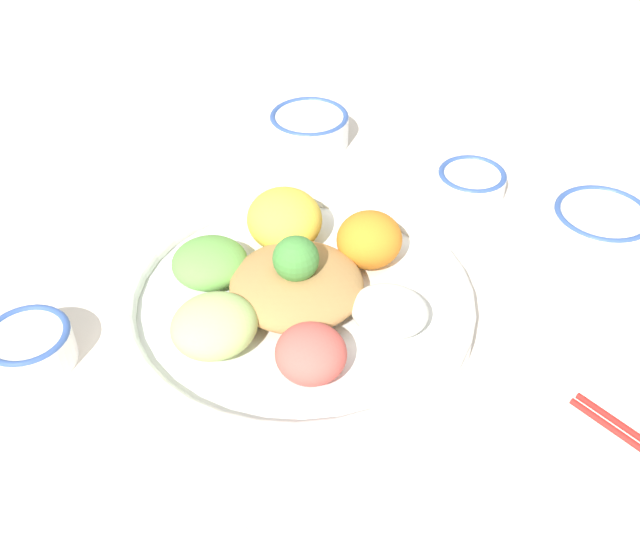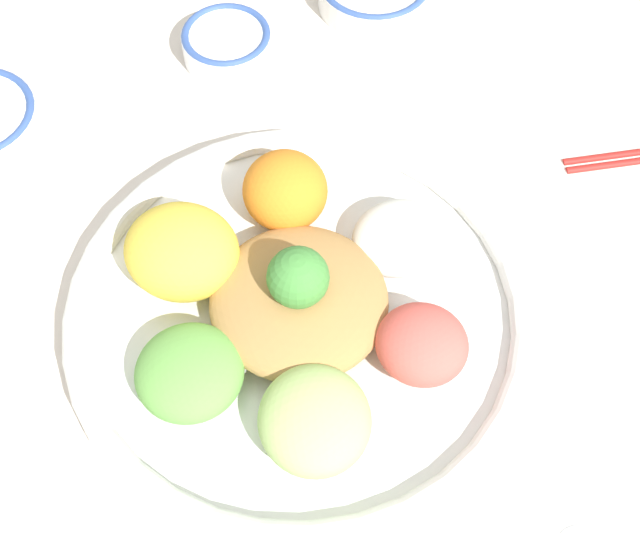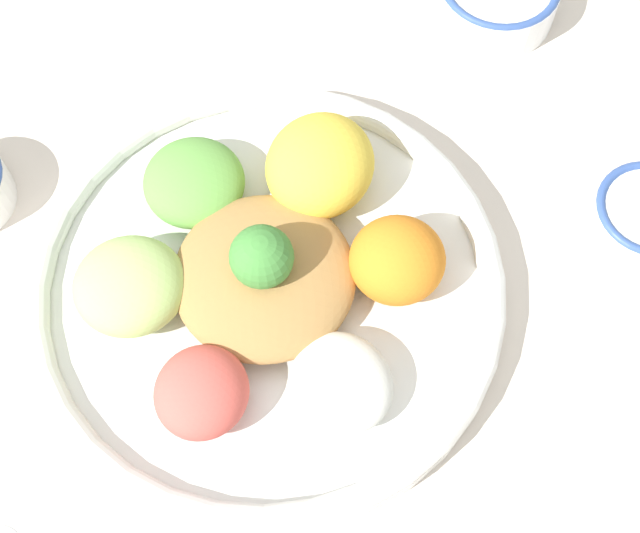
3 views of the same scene
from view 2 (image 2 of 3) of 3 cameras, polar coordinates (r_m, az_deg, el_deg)
name	(u,v)px [view 2 (image 2 of 3)]	position (r m, az deg, el deg)	size (l,w,h in m)	color
ground_plane	(293,349)	(0.72, -1.72, -5.28)	(2.40, 2.40, 0.00)	silver
salad_platter	(295,309)	(0.71, -1.63, -2.76)	(0.37, 0.37, 0.10)	white
sauce_bowl_far	(227,43)	(0.91, -5.99, 14.03)	(0.09, 0.09, 0.03)	white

